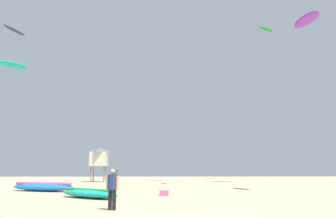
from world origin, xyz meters
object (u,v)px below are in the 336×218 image
at_px(kite_aloft_2, 306,20).
at_px(kite_aloft_8, 266,29).
at_px(person_foreground, 112,186).
at_px(person_midground, 117,177).
at_px(kite_grounded_near, 90,194).
at_px(kite_aloft_3, 12,65).
at_px(lifeguard_tower, 99,157).
at_px(kite_grounded_mid, 43,187).
at_px(cooler_box, 164,193).
at_px(kite_aloft_6, 14,30).

bearing_deg(kite_aloft_2, kite_aloft_8, 79.60).
bearing_deg(person_foreground, person_midground, -155.35).
distance_m(kite_grounded_near, kite_aloft_3, 33.72).
xyz_separation_m(kite_grounded_near, lifeguard_tower, (-3.46, 23.79, 2.79)).
xyz_separation_m(kite_grounded_mid, kite_aloft_8, (24.26, 23.33, 21.64)).
relative_size(person_foreground, cooler_box, 3.00).
bearing_deg(kite_aloft_6, lifeguard_tower, -17.68).
bearing_deg(lifeguard_tower, person_foreground, -79.51).
relative_size(kite_aloft_6, kite_aloft_8, 1.41).
bearing_deg(kite_aloft_2, kite_grounded_mid, 174.08).
relative_size(kite_aloft_3, kite_aloft_6, 0.89).
height_order(kite_grounded_near, cooler_box, kite_grounded_near).
height_order(kite_grounded_near, kite_aloft_2, kite_aloft_2).
bearing_deg(person_foreground, kite_aloft_3, -132.28).
xyz_separation_m(person_midground, cooler_box, (3.81, -7.38, -0.82)).
bearing_deg(person_foreground, kite_grounded_mid, -132.70).
bearing_deg(cooler_box, kite_aloft_3, 129.57).
height_order(kite_grounded_mid, kite_aloft_2, kite_aloft_2).
xyz_separation_m(lifeguard_tower, kite_aloft_6, (-13.05, 4.16, 17.73)).
distance_m(lifeguard_tower, kite_aloft_6, 22.41).
distance_m(lifeguard_tower, kite_aloft_3, 17.29).
bearing_deg(person_midground, kite_aloft_6, -91.78).
relative_size(kite_grounded_near, lifeguard_tower, 1.04).
xyz_separation_m(kite_aloft_3, kite_aloft_8, (35.24, 3.76, 6.80)).
relative_size(person_midground, kite_grounded_near, 0.39).
height_order(kite_aloft_2, kite_aloft_6, kite_aloft_6).
relative_size(lifeguard_tower, kite_aloft_2, 1.30).
distance_m(person_foreground, kite_aloft_8, 44.89).
bearing_deg(cooler_box, kite_aloft_6, 128.49).
bearing_deg(lifeguard_tower, person_midground, -74.96).
distance_m(kite_grounded_near, lifeguard_tower, 24.20).
height_order(kite_aloft_2, kite_aloft_8, kite_aloft_8).
bearing_deg(kite_aloft_6, kite_grounded_near, -59.43).
distance_m(kite_aloft_3, kite_aloft_6, 6.06).
bearing_deg(kite_grounded_mid, kite_aloft_6, 118.76).
relative_size(person_midground, kite_aloft_6, 0.38).
relative_size(person_midground, cooler_box, 3.01).
height_order(lifeguard_tower, kite_aloft_3, kite_aloft_3).
distance_m(kite_grounded_mid, kite_aloft_3, 26.90).
bearing_deg(person_midground, person_foreground, 52.04).
xyz_separation_m(kite_grounded_mid, kite_aloft_6, (-11.87, 21.62, 20.47)).
bearing_deg(kite_grounded_near, kite_aloft_2, 16.03).
bearing_deg(kite_grounded_mid, person_foreground, -61.38).
relative_size(cooler_box, kite_aloft_6, 0.13).
bearing_deg(lifeguard_tower, kite_aloft_2, -46.63).
height_order(person_foreground, kite_aloft_8, kite_aloft_8).
distance_m(person_foreground, kite_grounded_near, 6.31).
distance_m(person_foreground, kite_aloft_6, 43.41).
relative_size(person_foreground, kite_aloft_2, 0.53).
height_order(cooler_box, kite_aloft_8, kite_aloft_8).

